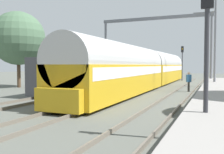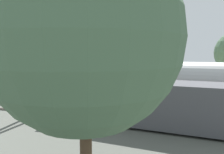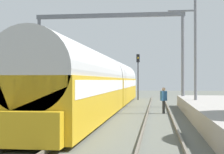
% 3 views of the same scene
% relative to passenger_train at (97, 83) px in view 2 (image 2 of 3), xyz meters
% --- Properties ---
extents(platform, '(4.40, 28.00, 0.90)m').
position_rel_passenger_train_xyz_m(platform, '(7.95, -9.59, -1.52)').
color(platform, gray).
rests_on(platform, ground).
extents(passenger_train, '(2.93, 32.85, 3.82)m').
position_rel_passenger_train_xyz_m(passenger_train, '(0.00, 0.00, 0.00)').
color(passenger_train, gold).
rests_on(passenger_train, ground).
extents(freight_car, '(2.80, 13.00, 2.70)m').
position_rel_passenger_train_xyz_m(freight_car, '(-4.13, -5.84, -0.50)').
color(freight_car, '#47474C').
rests_on(freight_car, ground).
extents(person_crossing, '(0.46, 0.44, 1.73)m').
position_rel_passenger_train_xyz_m(person_crossing, '(4.45, -3.14, -0.94)').
color(person_crossing, '#2D2D2D').
rests_on(person_crossing, ground).
extents(railway_signal_far, '(0.36, 0.30, 5.12)m').
position_rel_passenger_train_xyz_m(railway_signal_far, '(1.92, 12.76, 1.30)').
color(railway_signal_far, '#2D2D33').
rests_on(railway_signal_far, ground).
extents(catenary_gantry, '(12.67, 0.28, 7.86)m').
position_rel_passenger_train_xyz_m(catenary_gantry, '(0.00, 2.79, 3.67)').
color(catenary_gantry, slate).
rests_on(catenary_gantry, ground).
extents(catenary_pole_east_mid, '(1.90, 0.20, 8.00)m').
position_rel_passenger_train_xyz_m(catenary_pole_east_mid, '(6.48, -2.97, 2.18)').
color(catenary_pole_east_mid, slate).
rests_on(catenary_pole_east_mid, ground).
extents(tree_west_background, '(5.51, 5.51, 7.84)m').
position_rel_passenger_train_xyz_m(tree_west_background, '(-12.33, -5.53, 3.10)').
color(tree_west_background, '#4C3826').
rests_on(tree_west_background, ground).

